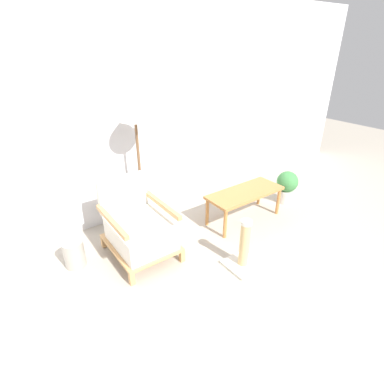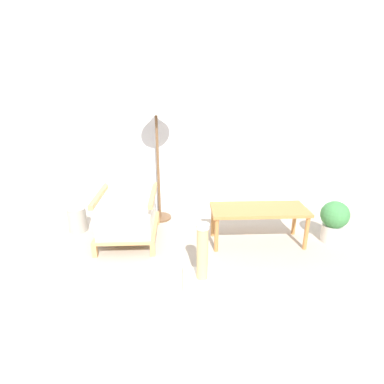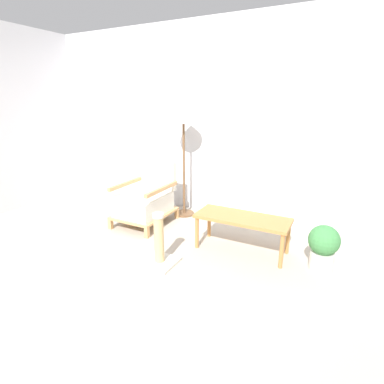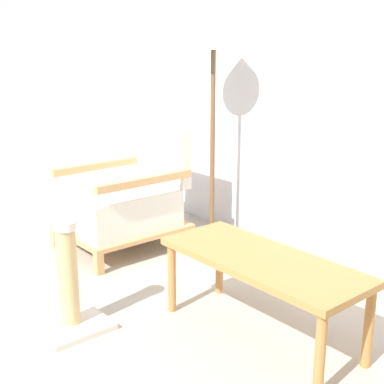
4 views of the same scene
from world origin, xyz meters
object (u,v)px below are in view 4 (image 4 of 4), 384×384
object	(u,v)px
armchair	(126,202)
floor_lamp	(213,49)
vase	(105,201)
coffee_table	(262,267)
scratching_post	(69,293)

from	to	relation	value
armchair	floor_lamp	bearing A→B (deg)	58.40
floor_lamp	vase	bearing A→B (deg)	-162.53
coffee_table	vase	world-z (taller)	coffee_table
floor_lamp	scratching_post	distance (m)	1.84
coffee_table	scratching_post	xyz separation A→B (m)	(-0.67, -0.67, -0.17)
armchair	scratching_post	distance (m)	1.15
vase	scratching_post	distance (m)	1.78
vase	scratching_post	bearing A→B (deg)	-36.46
armchair	coffee_table	world-z (taller)	armchair
armchair	scratching_post	size ratio (longest dim) A/B	1.45
armchair	floor_lamp	distance (m)	1.19
armchair	vase	size ratio (longest dim) A/B	2.82
armchair	coffee_table	bearing A→B (deg)	-6.75
floor_lamp	vase	xyz separation A→B (m)	(-0.97, -0.31, -1.20)
armchair	scratching_post	world-z (taller)	armchair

